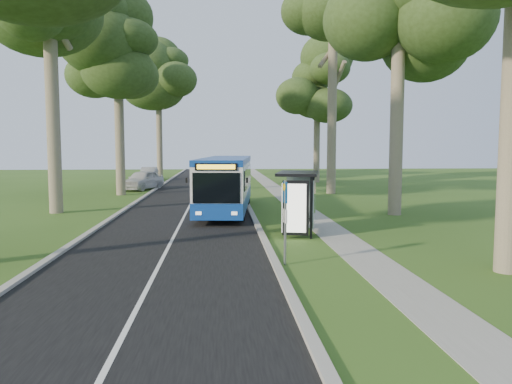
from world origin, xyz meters
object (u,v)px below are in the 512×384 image
bus_stop_sign (285,212)px  car_white (142,180)px  car_silver (149,174)px  bus_shelter (303,191)px  litter_bin (296,219)px  bus (226,184)px

bus_stop_sign → car_white: (-8.40, 27.09, -0.79)m
car_silver → bus_stop_sign: bearing=-76.1°
bus_shelter → litter_bin: size_ratio=3.56×
bus → litter_bin: bearing=-60.0°
bus → litter_bin: (2.93, -6.33, -1.08)m
litter_bin → car_silver: bearing=108.5°
car_white → car_silver: bearing=116.4°
litter_bin → bus_stop_sign: bearing=-101.8°
bus → bus_shelter: (3.01, -7.49, 0.25)m
bus_shelter → litter_bin: (-0.08, 1.16, -1.33)m
bus_stop_sign → car_silver: size_ratio=0.60×
bus_shelter → car_white: bearing=126.5°
bus_stop_sign → bus_shelter: bus_stop_sign is taller
bus_stop_sign → litter_bin: bus_stop_sign is taller
car_silver → bus: bearing=-73.1°
bus → car_silver: (-7.85, 25.85, -0.83)m
bus_stop_sign → car_white: bus_stop_sign is taller
litter_bin → car_white: bearing=115.0°
car_white → bus_stop_sign: bearing=-51.7°
bus → bus_stop_sign: 12.70m
bus_shelter → car_silver: size_ratio=0.75×
litter_bin → bus: bearing=114.8°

